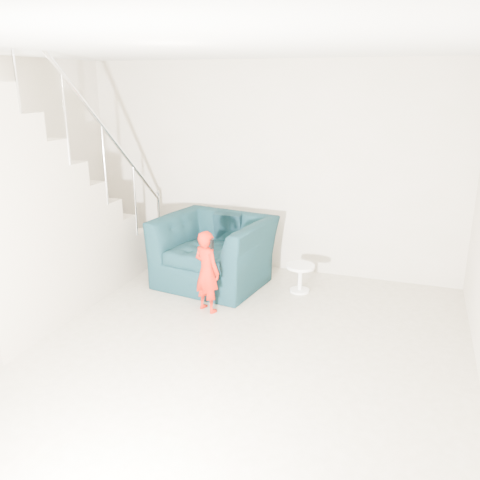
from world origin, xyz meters
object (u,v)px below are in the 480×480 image
object	(u,v)px
staircase	(28,228)
toddler	(207,271)
side_table	(300,274)
armchair	(214,251)

from	to	relation	value
staircase	toddler	bearing A→B (deg)	19.52
side_table	toddler	bearing A→B (deg)	-134.79
toddler	side_table	world-z (taller)	toddler
armchair	side_table	distance (m)	1.10
toddler	armchair	bearing A→B (deg)	-49.86
armchair	toddler	bearing A→B (deg)	-64.92
armchair	toddler	size ratio (longest dim) A/B	1.40
armchair	toddler	world-z (taller)	toddler
toddler	side_table	distance (m)	1.23
toddler	staircase	xyz separation A→B (m)	(-1.77, -0.63, 0.49)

